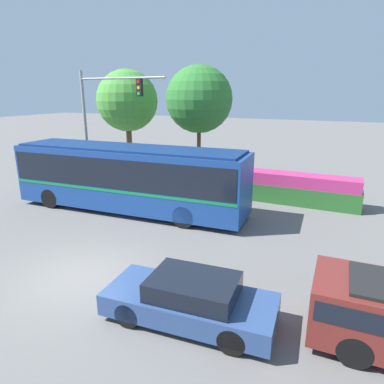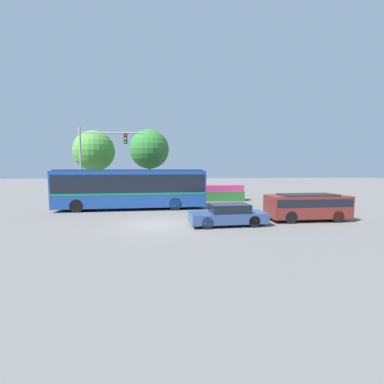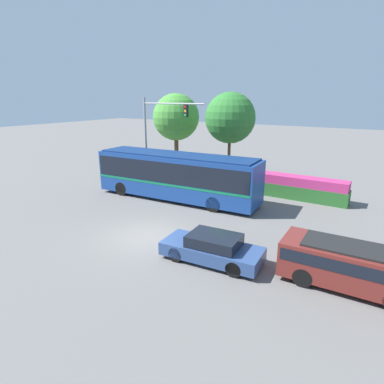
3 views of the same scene
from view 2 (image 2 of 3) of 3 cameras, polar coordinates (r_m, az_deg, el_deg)
name	(u,v)px [view 2 (image 2 of 3)]	position (r m, az deg, el deg)	size (l,w,h in m)	color
ground_plane	(156,225)	(15.41, -7.90, -7.16)	(140.00, 140.00, 0.00)	slate
city_bus	(132,187)	(21.38, -13.18, 1.18)	(11.92, 3.33, 3.21)	navy
sedan_foreground	(228,215)	(15.16, 7.95, -5.06)	(4.52, 2.11, 1.25)	navy
suv_left_lane	(307,205)	(17.93, 24.13, -2.63)	(5.05, 2.12, 1.68)	maroon
traffic_light_pole	(95,154)	(24.69, -20.68, 7.79)	(5.64, 0.24, 6.93)	gray
flowering_hedge	(209,193)	(26.19, 3.74, -0.26)	(7.13, 1.26, 1.59)	#286028
street_tree_left	(94,151)	(29.47, -20.88, 8.47)	(4.27, 4.27, 7.28)	brown
street_tree_centre	(149,149)	(27.70, -9.45, 9.31)	(4.10, 4.10, 7.35)	brown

